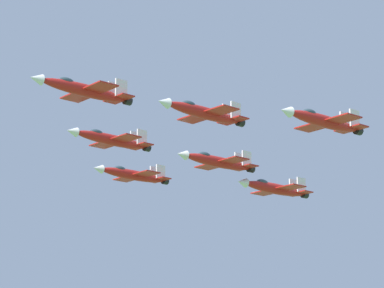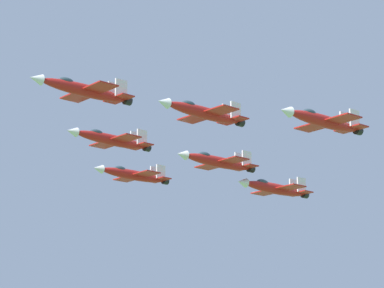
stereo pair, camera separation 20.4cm
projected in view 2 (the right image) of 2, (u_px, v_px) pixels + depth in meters
name	position (u px, v px, depth m)	size (l,w,h in m)	color
jet_lead	(84.00, 90.00, 147.88)	(18.89, 12.32, 4.11)	red
jet_left_wingman	(204.00, 112.00, 147.23)	(17.84, 11.71, 3.91)	red
jet_right_wingman	(111.00, 140.00, 165.74)	(18.01, 11.83, 3.95)	red
jet_left_outer	(324.00, 121.00, 147.19)	(18.59, 12.13, 4.05)	red
jet_right_outer	(133.00, 175.00, 183.85)	(18.14, 11.87, 3.96)	red
jet_slot_rear	(218.00, 162.00, 165.00)	(17.90, 11.68, 3.90)	red
jet_trailing	(275.00, 188.00, 173.75)	(18.26, 11.94, 3.99)	red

